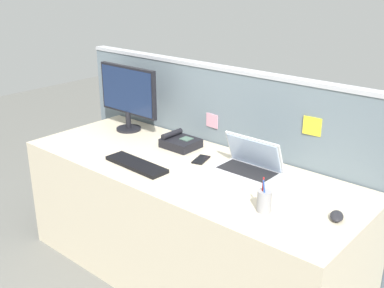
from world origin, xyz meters
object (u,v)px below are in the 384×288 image
(laptop, at_px, (249,164))
(computer_mouse_right_hand, at_px, (337,216))
(desktop_monitor, at_px, (128,94))
(cell_phone_black_slab, at_px, (201,160))
(keyboard_main, at_px, (136,164))
(desk_phone, at_px, (180,142))
(pen_cup, at_px, (264,201))

(laptop, relative_size, computer_mouse_right_hand, 3.51)
(desktop_monitor, distance_m, cell_phone_black_slab, 0.79)
(laptop, distance_m, cell_phone_black_slab, 0.32)
(keyboard_main, bearing_deg, laptop, 34.96)
(keyboard_main, relative_size, computer_mouse_right_hand, 4.18)
(keyboard_main, distance_m, computer_mouse_right_hand, 1.15)
(desk_phone, height_order, pen_cup, pen_cup)
(laptop, bearing_deg, computer_mouse_right_hand, -15.59)
(desktop_monitor, bearing_deg, pen_cup, -15.80)
(laptop, relative_size, desk_phone, 1.62)
(desk_phone, xyz_separation_m, cell_phone_black_slab, (0.24, -0.08, -0.03))
(keyboard_main, distance_m, cell_phone_black_slab, 0.39)
(laptop, height_order, pen_cup, laptop)
(pen_cup, bearing_deg, desk_phone, 157.06)
(laptop, relative_size, cell_phone_black_slab, 2.60)
(pen_cup, bearing_deg, laptop, 133.50)
(desktop_monitor, height_order, computer_mouse_right_hand, desktop_monitor)
(laptop, bearing_deg, pen_cup, -46.50)
(pen_cup, height_order, cell_phone_black_slab, pen_cup)
(laptop, bearing_deg, keyboard_main, -147.39)
(desktop_monitor, relative_size, computer_mouse_right_hand, 5.18)
(computer_mouse_right_hand, bearing_deg, pen_cup, -175.29)
(laptop, distance_m, desk_phone, 0.56)
(desk_phone, bearing_deg, pen_cup, -22.94)
(desktop_monitor, xyz_separation_m, cell_phone_black_slab, (0.74, -0.10, -0.26))
(pen_cup, xyz_separation_m, cell_phone_black_slab, (-0.62, 0.28, -0.05))
(pen_cup, bearing_deg, computer_mouse_right_hand, 27.57)
(computer_mouse_right_hand, xyz_separation_m, cell_phone_black_slab, (-0.91, 0.13, -0.01))
(desk_phone, distance_m, computer_mouse_right_hand, 1.18)
(keyboard_main, height_order, cell_phone_black_slab, keyboard_main)
(laptop, height_order, keyboard_main, laptop)
(cell_phone_black_slab, bearing_deg, keyboard_main, -142.14)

